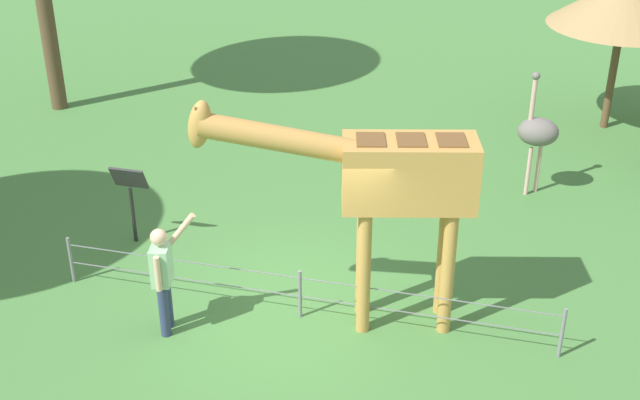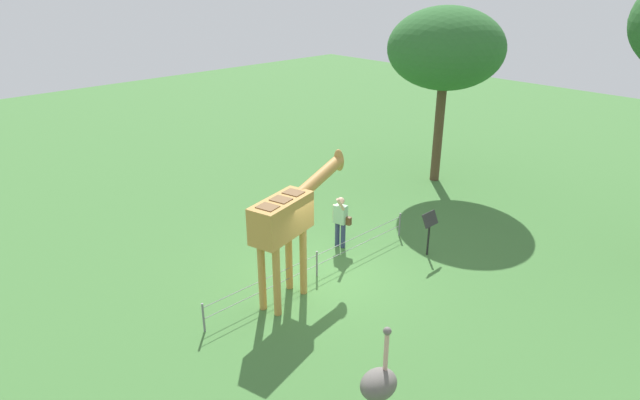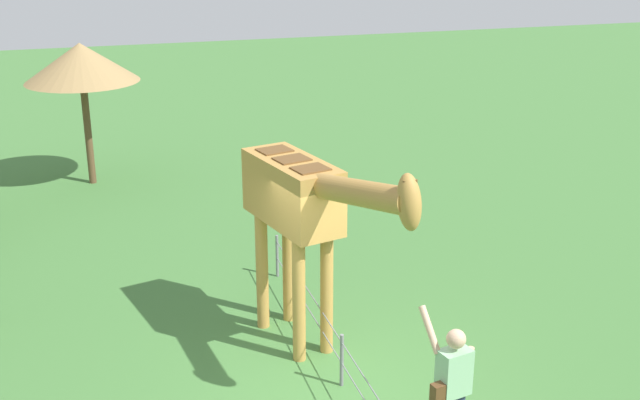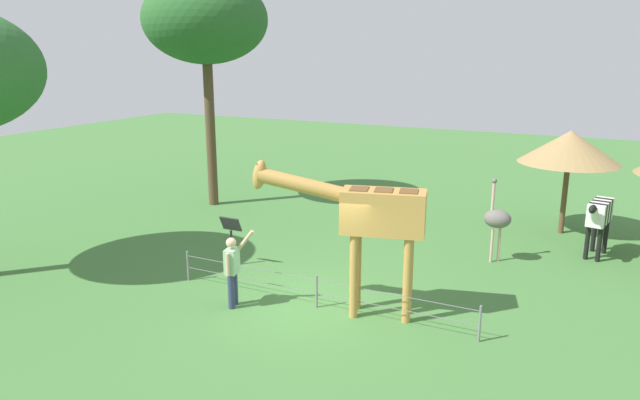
{
  "view_description": "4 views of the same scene",
  "coord_description": "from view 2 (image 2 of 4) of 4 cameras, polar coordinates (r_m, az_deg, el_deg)",
  "views": [
    {
      "loc": [
        -2.72,
        9.48,
        6.99
      ],
      "look_at": [
        -0.46,
        0.86,
        2.26
      ],
      "focal_mm": 47.62,
      "sensor_mm": 36.0,
      "label": 1
    },
    {
      "loc": [
        -8.51,
        -8.9,
        7.53
      ],
      "look_at": [
        -0.31,
        -0.27,
        2.45
      ],
      "focal_mm": 30.09,
      "sensor_mm": 36.0,
      "label": 2
    },
    {
      "loc": [
        8.64,
        -2.72,
        5.87
      ],
      "look_at": [
        -0.47,
        0.02,
        2.45
      ],
      "focal_mm": 45.1,
      "sensor_mm": 36.0,
      "label": 3
    },
    {
      "loc": [
        -5.3,
        10.74,
        5.48
      ],
      "look_at": [
        -0.08,
        0.16,
        2.43
      ],
      "focal_mm": 32.9,
      "sensor_mm": 36.0,
      "label": 4
    }
  ],
  "objects": [
    {
      "name": "visitor",
      "position": [
        15.61,
        2.21,
        -2.03
      ],
      "size": [
        0.61,
        0.57,
        1.74
      ],
      "color": "navy",
      "rests_on": "ground_plane"
    },
    {
      "name": "giraffe",
      "position": [
        12.75,
        -3.32,
        -1.9
      ],
      "size": [
        3.67,
        1.35,
        3.27
      ],
      "color": "#BC8942",
      "rests_on": "ground_plane"
    },
    {
      "name": "tree_northeast",
      "position": [
        20.39,
        13.23,
        15.36
      ],
      "size": [
        4.18,
        4.18,
        6.48
      ],
      "color": "brown",
      "rests_on": "ground_plane"
    },
    {
      "name": "wire_fence",
      "position": [
        14.34,
        -0.34,
        -6.7
      ],
      "size": [
        7.05,
        0.05,
        0.75
      ],
      "color": "slate",
      "rests_on": "ground_plane"
    },
    {
      "name": "ground_plane",
      "position": [
        14.44,
        0.14,
        -8.34
      ],
      "size": [
        60.0,
        60.0,
        0.0
      ],
      "primitive_type": "plane",
      "color": "#427538"
    },
    {
      "name": "ostrich",
      "position": [
        9.53,
        6.27,
        -18.9
      ],
      "size": [
        0.7,
        0.56,
        2.25
      ],
      "color": "#CC9E93",
      "rests_on": "ground_plane"
    },
    {
      "name": "info_sign",
      "position": [
        15.46,
        11.57,
        -2.61
      ],
      "size": [
        0.56,
        0.21,
        1.32
      ],
      "color": "black",
      "rests_on": "ground_plane"
    }
  ]
}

